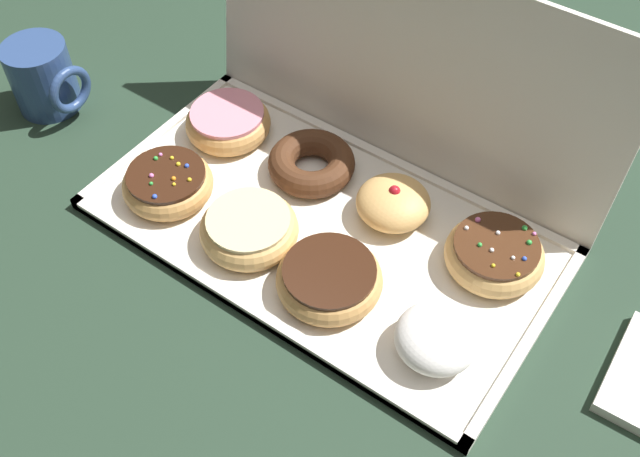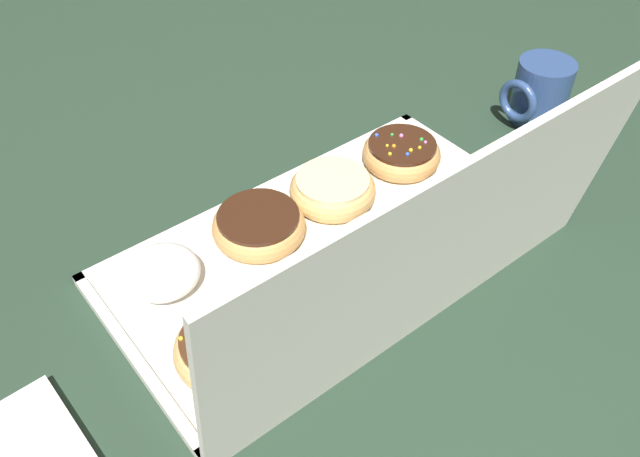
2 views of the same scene
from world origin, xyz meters
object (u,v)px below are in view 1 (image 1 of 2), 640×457
(sprinkle_donut_0, at_px, (168,183))
(glazed_ring_donut_1, at_px, (249,229))
(powdered_filled_donut_3, at_px, (436,338))
(sprinkle_donut_7, at_px, (494,254))
(pink_frosted_donut_4, at_px, (228,122))
(donut_box, at_px, (322,229))
(chocolate_cake_ring_donut_5, at_px, (311,163))
(coffee_mug, at_px, (44,76))
(chocolate_frosted_donut_2, at_px, (329,279))
(jelly_filled_donut_6, at_px, (393,203))

(sprinkle_donut_0, distance_m, glazed_ring_donut_1, 0.12)
(glazed_ring_donut_1, distance_m, powdered_filled_donut_3, 0.24)
(powdered_filled_donut_3, distance_m, sprinkle_donut_7, 0.13)
(sprinkle_donut_0, bearing_deg, powdered_filled_donut_3, -0.50)
(sprinkle_donut_0, xyz_separation_m, pink_frosted_donut_4, (-0.01, 0.12, 0.00))
(donut_box, distance_m, chocolate_cake_ring_donut_5, 0.09)
(chocolate_cake_ring_donut_5, bearing_deg, coffee_mug, -165.85)
(donut_box, xyz_separation_m, pink_frosted_donut_4, (-0.19, 0.06, 0.02))
(sprinkle_donut_7, bearing_deg, coffee_mug, -171.41)
(donut_box, distance_m, powdered_filled_donut_3, 0.20)
(donut_box, relative_size, chocolate_cake_ring_donut_5, 4.99)
(powdered_filled_donut_3, height_order, chocolate_cake_ring_donut_5, powdered_filled_donut_3)
(glazed_ring_donut_1, distance_m, coffee_mug, 0.38)
(chocolate_frosted_donut_2, xyz_separation_m, pink_frosted_donut_4, (-0.25, 0.13, 0.00))
(jelly_filled_donut_6, relative_size, sprinkle_donut_7, 0.79)
(chocolate_frosted_donut_2, bearing_deg, sprinkle_donut_0, 179.30)
(powdered_filled_donut_3, bearing_deg, chocolate_frosted_donut_2, 179.87)
(pink_frosted_donut_4, bearing_deg, donut_box, -17.32)
(jelly_filled_donut_6, bearing_deg, sprinkle_donut_7, 0.55)
(chocolate_frosted_donut_2, relative_size, jelly_filled_donut_6, 1.33)
(powdered_filled_donut_3, relative_size, sprinkle_donut_7, 0.77)
(donut_box, bearing_deg, sprinkle_donut_0, -160.34)
(pink_frosted_donut_4, bearing_deg, jelly_filled_donut_6, 0.68)
(chocolate_cake_ring_donut_5, relative_size, sprinkle_donut_7, 0.97)
(glazed_ring_donut_1, height_order, jelly_filled_donut_6, jelly_filled_donut_6)
(donut_box, bearing_deg, powdered_filled_donut_3, -19.86)
(jelly_filled_donut_6, relative_size, coffee_mug, 0.84)
(glazed_ring_donut_1, xyz_separation_m, jelly_filled_donut_6, (0.11, 0.13, 0.00))
(donut_box, distance_m, jelly_filled_donut_6, 0.09)
(donut_box, relative_size, pink_frosted_donut_4, 4.88)
(pink_frosted_donut_4, relative_size, jelly_filled_donut_6, 1.26)
(sprinkle_donut_0, height_order, sprinkle_donut_7, sprinkle_donut_7)
(chocolate_frosted_donut_2, bearing_deg, glazed_ring_donut_1, 178.05)
(donut_box, xyz_separation_m, chocolate_frosted_donut_2, (0.06, -0.07, 0.02))
(pink_frosted_donut_4, height_order, coffee_mug, coffee_mug)
(sprinkle_donut_0, distance_m, jelly_filled_donut_6, 0.27)
(donut_box, distance_m, sprinkle_donut_7, 0.20)
(chocolate_frosted_donut_2, distance_m, jelly_filled_donut_6, 0.13)
(chocolate_cake_ring_donut_5, xyz_separation_m, jelly_filled_donut_6, (0.12, -0.00, 0.01))
(sprinkle_donut_7, bearing_deg, jelly_filled_donut_6, -179.45)
(powdered_filled_donut_3, distance_m, coffee_mug, 0.62)
(sprinkle_donut_0, xyz_separation_m, chocolate_frosted_donut_2, (0.24, -0.00, -0.00))
(chocolate_frosted_donut_2, bearing_deg, pink_frosted_donut_4, 152.85)
(chocolate_frosted_donut_2, height_order, chocolate_cake_ring_donut_5, chocolate_frosted_donut_2)
(pink_frosted_donut_4, bearing_deg, sprinkle_donut_7, 0.64)
(donut_box, relative_size, chocolate_frosted_donut_2, 4.63)
(chocolate_frosted_donut_2, bearing_deg, sprinkle_donut_7, 45.34)
(glazed_ring_donut_1, distance_m, chocolate_cake_ring_donut_5, 0.13)
(chocolate_frosted_donut_2, relative_size, sprinkle_donut_7, 1.05)
(sprinkle_donut_0, xyz_separation_m, chocolate_cake_ring_donut_5, (0.12, 0.13, -0.00))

